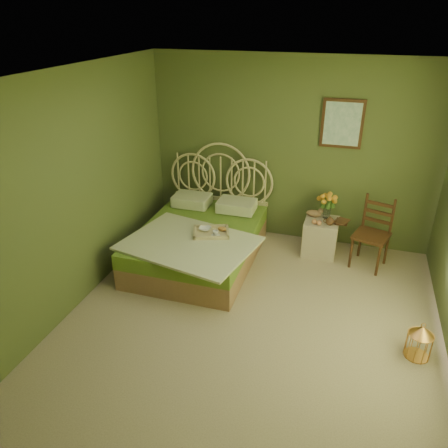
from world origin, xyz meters
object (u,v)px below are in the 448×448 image
(bed, at_px, (200,239))
(nightstand, at_px, (321,230))
(birdcage, at_px, (419,342))
(chair, at_px, (372,228))

(bed, bearing_deg, nightstand, 22.97)
(bed, xyz_separation_m, birdcage, (2.70, -1.15, -0.12))
(nightstand, xyz_separation_m, chair, (0.65, -0.10, 0.18))
(chair, relative_size, birdcage, 2.59)
(bed, height_order, chair, bed)
(bed, xyz_separation_m, nightstand, (1.55, 0.66, 0.04))
(nightstand, relative_size, birdcage, 2.56)
(nightstand, xyz_separation_m, birdcage, (1.15, -1.81, -0.17))
(bed, xyz_separation_m, chair, (2.20, 0.56, 0.22))
(nightstand, relative_size, chair, 0.99)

